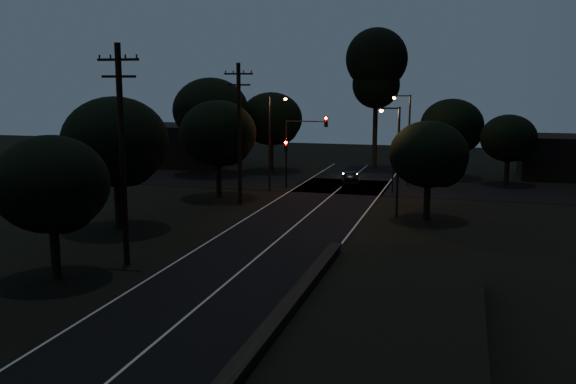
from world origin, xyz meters
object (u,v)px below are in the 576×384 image
Objects in this scene: utility_pole_mid at (122,152)px; tall_pine at (376,67)px; signal_left at (286,155)px; streetlight_c at (396,154)px; streetlight_a at (272,136)px; streetlight_b at (407,133)px; signal_right at (393,159)px; utility_pole_far at (239,131)px; car at (350,178)px; signal_mast at (305,138)px.

utility_pole_mid is 40.90m from tall_pine.
signal_left is (-5.60, -15.01, -7.74)m from tall_pine.
utility_pole_mid reaches higher than signal_left.
tall_pine is 26.21m from streetlight_c.
streetlight_b is at bearing 29.48° from streetlight_a.
signal_right is 10.18m from streetlight_c.
utility_pole_far is 2.56× the size of signal_left.
tall_pine is at bearing 80.07° from utility_pole_mid.
signal_left is 0.55× the size of streetlight_c.
streetlight_c is at bearing 101.33° from car.
tall_pine reaches higher than streetlight_c.
streetlight_a reaches higher than streetlight_c.
utility_pole_mid reaches higher than signal_mast.
streetlight_a is at bearing 83.41° from utility_pole_far.
utility_pole_mid is 25.22m from signal_mast.
signal_left is (1.40, 24.99, -2.90)m from utility_pole_mid.
signal_left is (1.40, 7.99, -2.65)m from utility_pole_far.
signal_mast reaches higher than signal_left.
car is at bearing 30.10° from signal_left.
utility_pole_mid is 2.68× the size of signal_right.
utility_pole_far is (0.00, 17.00, -0.25)m from utility_pole_mid.
signal_left is at bearing -179.87° from signal_mast.
streetlight_c is at bearing 51.74° from utility_pole_mid.
signal_left is at bearing -110.46° from tall_pine.
signal_right is (9.20, 0.00, 0.00)m from signal_left.
utility_pole_mid reaches higher than streetlight_b.
utility_pole_mid reaches higher than car.
signal_right is at bearing -76.51° from tall_pine.
tall_pine is 3.76× the size of car.
tall_pine is 13.22m from streetlight_b.
streetlight_a is (-6.31, -17.00, -5.94)m from tall_pine.
streetlight_c is (8.74, -9.99, 0.01)m from signal_mast.
signal_left is at bearing 180.00° from signal_right.
signal_right is 0.66× the size of signal_mast.
signal_right is (3.60, -15.01, -7.74)m from tall_pine.
signal_left is at bearing 136.24° from streetlight_c.
signal_mast is (-3.91, -15.01, -6.24)m from tall_pine.
tall_pine reaches higher than streetlight_a.
utility_pole_far is 1.68× the size of signal_mast.
car is (6.53, 10.96, -4.82)m from utility_pole_far.
streetlight_a reaches higher than car.
streetlight_a is at bearing 88.27° from utility_pole_mid.
signal_right is 0.55× the size of streetlight_c.
signal_left is 0.51× the size of streetlight_b.
signal_right is (10.60, 24.99, -2.90)m from utility_pole_mid.
signal_mast is (3.09, 7.99, -1.15)m from utility_pole_far.
streetlight_a is (0.69, 6.00, -0.85)m from utility_pole_far.
utility_pole_mid is at bearing -111.30° from streetlight_b.
streetlight_c is at bearing -82.98° from signal_right.
signal_mast is at bearing 131.19° from streetlight_c.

